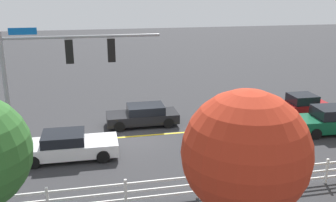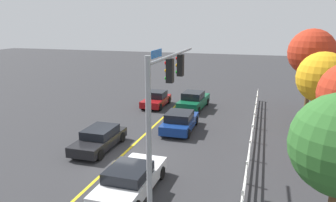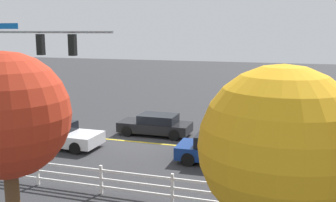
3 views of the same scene
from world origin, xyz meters
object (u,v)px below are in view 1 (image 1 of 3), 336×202
car_1 (239,131)px  car_2 (68,146)px  car_0 (143,115)px  tree_0 (245,154)px  car_4 (333,121)px  car_3 (300,105)px

car_1 → car_2: (9.04, 0.04, -0.02)m
car_0 → car_1: size_ratio=1.00×
tree_0 → car_1: bearing=-112.3°
car_2 → car_4: (-15.06, -0.36, 0.08)m
car_0 → tree_0: (-0.71, 13.56, 3.43)m
car_1 → car_2: car_1 is taller
car_1 → car_0: bearing=139.5°
car_0 → car_1: bearing=140.9°
car_2 → tree_0: size_ratio=0.84×
car_0 → car_2: 5.83m
car_1 → car_3: car_1 is taller
car_2 → tree_0: (-5.05, 9.67, 3.42)m
car_2 → car_3: (-14.92, -3.79, -0.00)m
car_0 → car_1: (-4.69, 3.84, 0.03)m
car_2 → car_4: car_4 is taller
car_3 → car_1: bearing=32.8°
car_0 → car_2: car_2 is taller
car_0 → car_4: size_ratio=0.91×
tree_0 → car_2: bearing=-62.4°
car_1 → car_3: 6.98m
car_0 → car_3: car_3 is taller
car_1 → car_4: 6.03m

